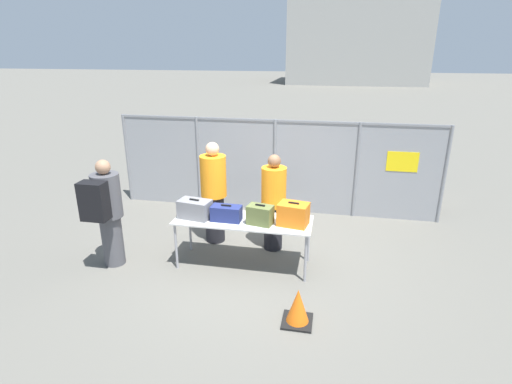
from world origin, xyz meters
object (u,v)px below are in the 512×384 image
object	(u,v)px
traveler_hooded	(106,210)
security_worker_far	(214,192)
inspection_table	(243,223)
suitcase_olive	(260,215)
security_worker_near	(274,202)
traffic_cone	(298,308)
suitcase_grey	(195,209)
suitcase_orange	(293,214)
utility_trailer	(364,178)
suitcase_navy	(226,213)

from	to	relation	value
traveler_hooded	security_worker_far	distance (m)	1.82
inspection_table	suitcase_olive	distance (m)	0.37
security_worker_near	traffic_cone	bearing A→B (deg)	124.38
suitcase_olive	traveler_hooded	size ratio (longest dim) A/B	0.24
inspection_table	suitcase_grey	world-z (taller)	suitcase_grey
suitcase_olive	traveler_hooded	distance (m)	2.39
suitcase_orange	security_worker_far	xyz separation A→B (m)	(-1.49, 0.80, -0.02)
suitcase_grey	traffic_cone	bearing A→B (deg)	-34.79
security_worker_near	security_worker_far	size ratio (longest dim) A/B	0.93
inspection_table	traffic_cone	distance (m)	1.72
suitcase_olive	traffic_cone	size ratio (longest dim) A/B	0.87
security_worker_far	traffic_cone	distance (m)	2.77
suitcase_grey	traffic_cone	world-z (taller)	suitcase_grey
suitcase_grey	utility_trailer	bearing A→B (deg)	54.14
suitcase_grey	suitcase_navy	bearing A→B (deg)	-1.09
inspection_table	security_worker_far	size ratio (longest dim) A/B	1.17
suitcase_grey	security_worker_near	bearing A→B (deg)	32.81
suitcase_orange	security_worker_near	size ratio (longest dim) A/B	0.29
suitcase_olive	traffic_cone	distance (m)	1.57
inspection_table	suitcase_olive	bearing A→B (deg)	-19.68
inspection_table	suitcase_orange	xyz separation A→B (m)	(0.79, -0.04, 0.23)
traveler_hooded	traffic_cone	bearing A→B (deg)	-6.43
suitcase_navy	security_worker_near	xyz separation A→B (m)	(0.63, 0.75, -0.04)
traffic_cone	traveler_hooded	bearing A→B (deg)	164.22
inspection_table	utility_trailer	world-z (taller)	inspection_table
suitcase_orange	utility_trailer	xyz separation A→B (m)	(1.29, 3.90, -0.58)
suitcase_navy	suitcase_grey	bearing A→B (deg)	178.91
suitcase_navy	suitcase_olive	world-z (taller)	suitcase_olive
utility_trailer	suitcase_navy	bearing A→B (deg)	-120.56
traveler_hooded	security_worker_near	world-z (taller)	traveler_hooded
utility_trailer	traffic_cone	world-z (taller)	utility_trailer
utility_trailer	traffic_cone	xyz separation A→B (m)	(-1.08, -5.16, -0.17)
suitcase_olive	inspection_table	bearing A→B (deg)	160.32
suitcase_orange	traveler_hooded	size ratio (longest dim) A/B	0.28
traveler_hooded	utility_trailer	bearing A→B (deg)	55.24
suitcase_navy	suitcase_olive	distance (m)	0.54
suitcase_grey	security_worker_far	xyz separation A→B (m)	(0.06, 0.83, 0.00)
security_worker_far	utility_trailer	size ratio (longest dim) A/B	0.46
traveler_hooded	traffic_cone	xyz separation A→B (m)	(3.08, -0.87, -0.74)
suitcase_grey	traveler_hooded	distance (m)	1.36
suitcase_navy	security_worker_near	distance (m)	0.97
inspection_table	suitcase_olive	size ratio (longest dim) A/B	5.12
suitcase_grey	utility_trailer	distance (m)	4.88
traveler_hooded	security_worker_near	bearing A→B (deg)	33.32
security_worker_near	utility_trailer	distance (m)	3.65
suitcase_olive	security_worker_near	distance (m)	0.78
suitcase_olive	traffic_cone	bearing A→B (deg)	-59.14
suitcase_navy	security_worker_far	world-z (taller)	security_worker_far
suitcase_orange	security_worker_far	size ratio (longest dim) A/B	0.27
inspection_table	security_worker_far	distance (m)	1.06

